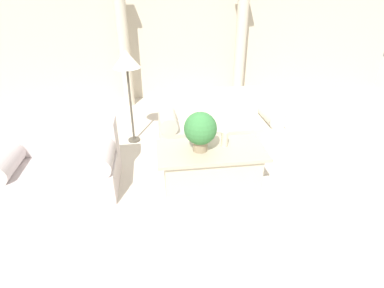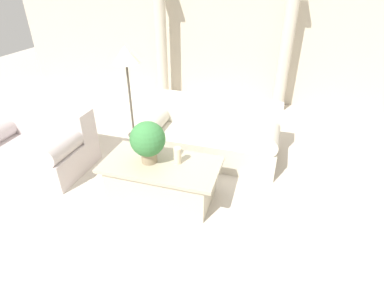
{
  "view_description": "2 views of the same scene",
  "coord_description": "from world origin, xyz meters",
  "px_view_note": "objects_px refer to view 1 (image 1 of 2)",
  "views": [
    {
      "loc": [
        -0.79,
        -3.66,
        2.39
      ],
      "look_at": [
        -0.3,
        -0.06,
        0.46
      ],
      "focal_mm": 28.0,
      "sensor_mm": 36.0,
      "label": 1
    },
    {
      "loc": [
        1.14,
        -3.07,
        2.49
      ],
      "look_at": [
        0.16,
        0.19,
        0.53
      ],
      "focal_mm": 28.0,
      "sensor_mm": 36.0,
      "label": 2
    }
  ],
  "objects_px": {
    "potted_plant": "(200,129)",
    "coffee_table": "(211,165)",
    "loveseat": "(62,163)",
    "floor_lamp": "(126,63)",
    "sofa_long": "(217,122)"
  },
  "relations": [
    {
      "from": "potted_plant",
      "to": "coffee_table",
      "type": "bearing_deg",
      "value": 2.02
    },
    {
      "from": "loveseat",
      "to": "potted_plant",
      "type": "height_order",
      "value": "potted_plant"
    },
    {
      "from": "potted_plant",
      "to": "floor_lamp",
      "type": "xyz_separation_m",
      "value": [
        -0.94,
        1.37,
        0.55
      ]
    },
    {
      "from": "sofa_long",
      "to": "potted_plant",
      "type": "bearing_deg",
      "value": -112.19
    },
    {
      "from": "sofa_long",
      "to": "floor_lamp",
      "type": "xyz_separation_m",
      "value": [
        -1.43,
        0.16,
        1.01
      ]
    },
    {
      "from": "potted_plant",
      "to": "loveseat",
      "type": "bearing_deg",
      "value": 174.53
    },
    {
      "from": "sofa_long",
      "to": "coffee_table",
      "type": "distance_m",
      "value": 1.26
    },
    {
      "from": "potted_plant",
      "to": "floor_lamp",
      "type": "height_order",
      "value": "floor_lamp"
    },
    {
      "from": "coffee_table",
      "to": "floor_lamp",
      "type": "xyz_separation_m",
      "value": [
        -1.08,
        1.37,
        1.09
      ]
    },
    {
      "from": "sofa_long",
      "to": "floor_lamp",
      "type": "distance_m",
      "value": 1.76
    },
    {
      "from": "coffee_table",
      "to": "potted_plant",
      "type": "bearing_deg",
      "value": -177.98
    },
    {
      "from": "coffee_table",
      "to": "floor_lamp",
      "type": "distance_m",
      "value": 2.06
    },
    {
      "from": "loveseat",
      "to": "potted_plant",
      "type": "distance_m",
      "value": 1.86
    },
    {
      "from": "loveseat",
      "to": "potted_plant",
      "type": "xyz_separation_m",
      "value": [
        1.8,
        -0.17,
        0.45
      ]
    },
    {
      "from": "floor_lamp",
      "to": "potted_plant",
      "type": "bearing_deg",
      "value": -55.69
    }
  ]
}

